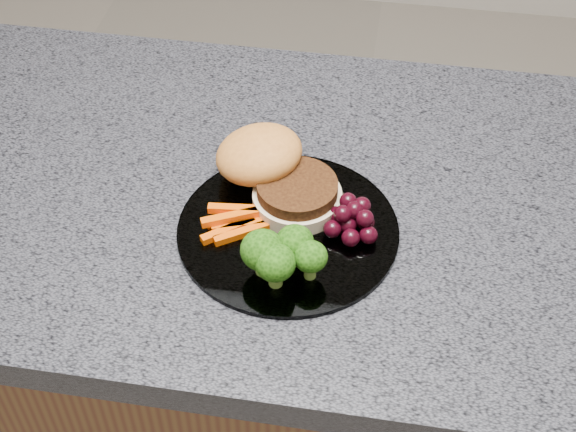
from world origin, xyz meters
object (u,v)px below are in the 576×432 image
object	(u,v)px
burger	(272,171)
grape_bunch	(352,219)
island_cabinet	(308,398)
plate	(288,230)

from	to	relation	value
burger	grape_bunch	distance (m)	0.12
grape_bunch	island_cabinet	bearing A→B (deg)	130.98
plate	island_cabinet	bearing A→B (deg)	72.68
island_cabinet	burger	size ratio (longest dim) A/B	6.14
burger	grape_bunch	size ratio (longest dim) A/B	2.98
plate	burger	size ratio (longest dim) A/B	1.33
burger	island_cabinet	bearing A→B (deg)	27.27
plate	burger	bearing A→B (deg)	114.16
island_cabinet	plate	xyz separation A→B (m)	(-0.02, -0.07, 0.47)
plate	grape_bunch	xyz separation A→B (m)	(0.07, 0.01, 0.02)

